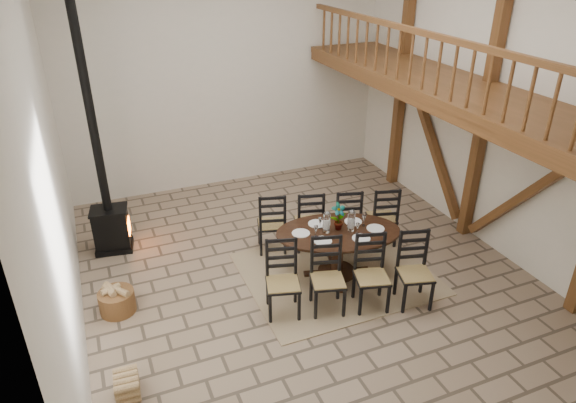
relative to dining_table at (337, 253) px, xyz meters
name	(u,v)px	position (x,y,z in m)	size (l,w,h in m)	color
ground	(303,271)	(-0.49, 0.30, -0.41)	(8.00, 8.00, 0.00)	#8E775F
room_shell	(377,88)	(0.70, 0.30, 2.60)	(7.02, 8.02, 5.01)	beige
rug	(336,273)	(0.00, 0.00, -0.40)	(3.00, 2.50, 0.02)	tan
dining_table	(337,253)	(0.00, 0.00, 0.00)	(3.00, 2.83, 1.30)	black
wood_stove	(105,193)	(-3.35, 2.23, 0.72)	(0.71, 0.59, 5.00)	black
log_basket	(117,301)	(-3.49, 0.41, -0.22)	(0.53, 0.53, 0.44)	brown
log_stack	(127,385)	(-3.56, -1.29, -0.26)	(0.32, 0.42, 0.30)	tan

